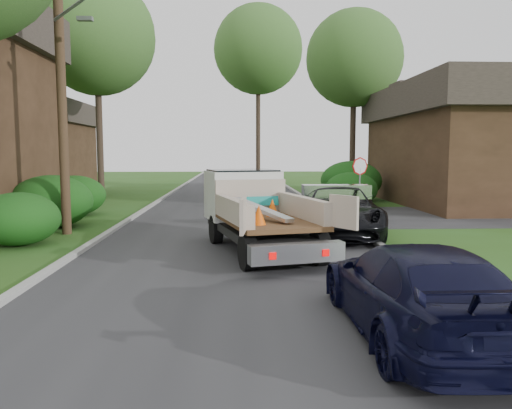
{
  "coord_description": "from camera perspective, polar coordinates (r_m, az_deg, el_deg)",
  "views": [
    {
      "loc": [
        -0.01,
        -11.44,
        2.65
      ],
      "look_at": [
        0.61,
        2.51,
        1.2
      ],
      "focal_mm": 35.0,
      "sensor_mm": 36.0,
      "label": 1
    }
  ],
  "objects": [
    {
      "name": "ground",
      "position": [
        11.74,
        -2.44,
        -7.12
      ],
      "size": [
        120.0,
        120.0,
        0.0
      ],
      "primitive_type": "plane",
      "color": "#2B4F16",
      "rests_on": "ground"
    },
    {
      "name": "road",
      "position": [
        21.6,
        -2.49,
        -1.12
      ],
      "size": [
        8.0,
        90.0,
        0.02
      ],
      "primitive_type": "cube",
      "color": "#28282B",
      "rests_on": "ground"
    },
    {
      "name": "curb_left",
      "position": [
        21.98,
        -13.24,
        -1.0
      ],
      "size": [
        0.2,
        90.0,
        0.12
      ],
      "primitive_type": "cube",
      "color": "#9E9E99",
      "rests_on": "ground"
    },
    {
      "name": "curb_right",
      "position": [
        21.99,
        8.26,
        -0.9
      ],
      "size": [
        0.2,
        90.0,
        0.12
      ],
      "primitive_type": "cube",
      "color": "#9E9E99",
      "rests_on": "ground"
    },
    {
      "name": "stop_sign",
      "position": [
        21.11,
        11.77,
        3.43
      ],
      "size": [
        0.71,
        0.32,
        2.48
      ],
      "color": "slate",
      "rests_on": "ground"
    },
    {
      "name": "utility_pole",
      "position": [
        17.49,
        -21.37,
        13.82
      ],
      "size": [
        2.42,
        1.25,
        10.0
      ],
      "color": "#382619",
      "rests_on": "ground"
    },
    {
      "name": "house_left_far",
      "position": [
        36.06,
        -24.65,
        6.02
      ],
      "size": [
        7.56,
        7.56,
        6.0
      ],
      "color": "#332215",
      "rests_on": "ground"
    },
    {
      "name": "house_right",
      "position": [
        28.58,
        24.71,
        6.4
      ],
      "size": [
        9.72,
        12.96,
        6.2
      ],
      "rotation": [
        0.0,
        0.0,
        1.57
      ],
      "color": "#332215",
      "rests_on": "ground"
    },
    {
      "name": "hedge_left_a",
      "position": [
        15.83,
        -25.55,
        -1.5
      ],
      "size": [
        2.34,
        2.34,
        1.53
      ],
      "primitive_type": "ellipsoid",
      "color": "#0E3F10",
      "rests_on": "ground"
    },
    {
      "name": "hedge_left_b",
      "position": [
        19.16,
        -22.33,
        0.34
      ],
      "size": [
        2.86,
        2.86,
        1.87
      ],
      "primitive_type": "ellipsoid",
      "color": "#0E3F10",
      "rests_on": "ground"
    },
    {
      "name": "hedge_left_c",
      "position": [
        22.56,
        -20.04,
        0.99
      ],
      "size": [
        2.6,
        2.6,
        1.7
      ],
      "primitive_type": "ellipsoid",
      "color": "#0E3F10",
      "rests_on": "ground"
    },
    {
      "name": "hedge_right_a",
      "position": [
        25.19,
        10.81,
        1.72
      ],
      "size": [
        2.6,
        2.6,
        1.7
      ],
      "primitive_type": "ellipsoid",
      "color": "#0E3F10",
      "rests_on": "ground"
    },
    {
      "name": "hedge_right_b",
      "position": [
        28.25,
        10.81,
        2.68
      ],
      "size": [
        3.38,
        3.38,
        2.21
      ],
      "primitive_type": "ellipsoid",
      "color": "#0E3F10",
      "rests_on": "ground"
    },
    {
      "name": "tree_left_far",
      "position": [
        30.09,
        -17.77,
        17.79
      ],
      "size": [
        6.4,
        6.4,
        12.2
      ],
      "color": "#2D2119",
      "rests_on": "ground"
    },
    {
      "name": "tree_right_far",
      "position": [
        32.85,
        11.16,
        16.03
      ],
      "size": [
        6.0,
        6.0,
        11.5
      ],
      "color": "#2D2119",
      "rests_on": "ground"
    },
    {
      "name": "tree_center_far",
      "position": [
        42.32,
        0.25,
        17.27
      ],
      "size": [
        7.2,
        7.2,
        14.6
      ],
      "color": "#2D2119",
      "rests_on": "ground"
    },
    {
      "name": "flatbed_truck",
      "position": [
        14.01,
        -0.46,
        -0.14
      ],
      "size": [
        3.63,
        6.06,
        2.15
      ],
      "rotation": [
        0.0,
        0.0,
        0.24
      ],
      "color": "black",
      "rests_on": "ground"
    },
    {
      "name": "black_pickup",
      "position": [
        16.4,
        9.38,
        -0.69
      ],
      "size": [
        3.44,
        5.97,
        1.57
      ],
      "primitive_type": "imported",
      "rotation": [
        0.0,
        0.0,
        -0.16
      ],
      "color": "black",
      "rests_on": "ground"
    },
    {
      "name": "navy_suv",
      "position": [
        7.64,
        17.79,
        -9.28
      ],
      "size": [
        1.95,
        4.72,
        1.37
      ],
      "primitive_type": "imported",
      "rotation": [
        0.0,
        0.0,
        3.15
      ],
      "color": "black",
      "rests_on": "ground"
    }
  ]
}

